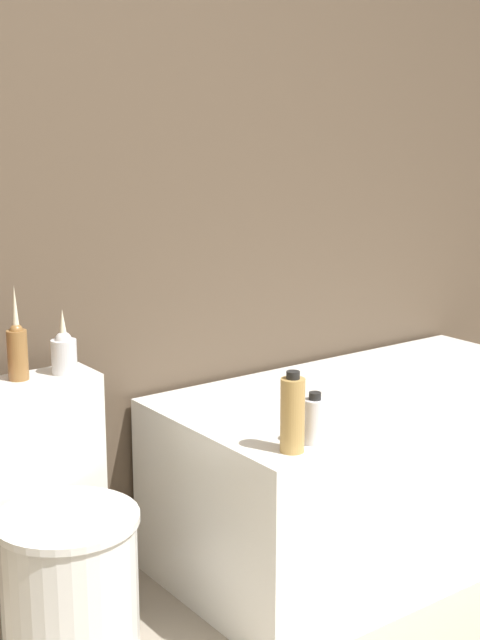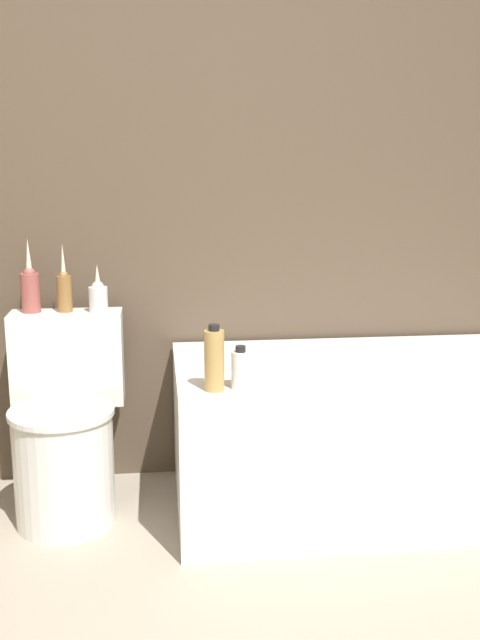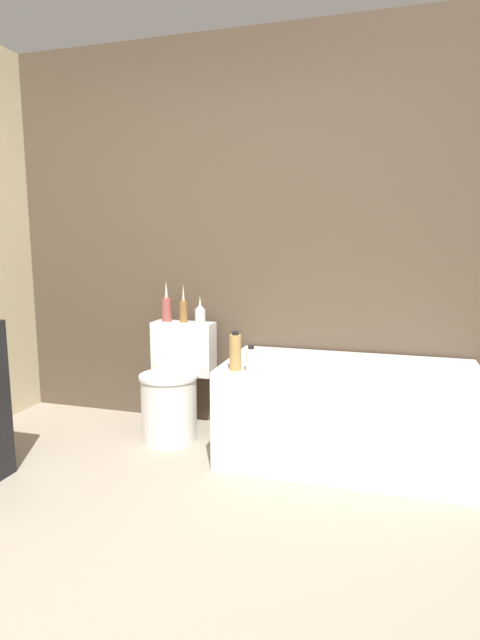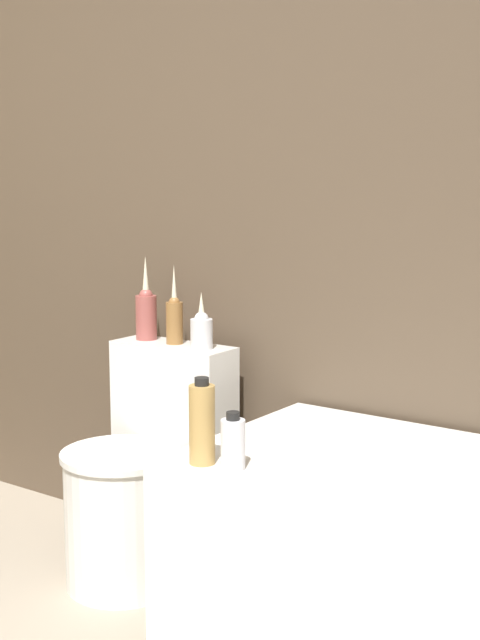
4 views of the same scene
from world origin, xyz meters
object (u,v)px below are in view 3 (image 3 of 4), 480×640
at_px(shampoo_bottle_short, 251,359).
at_px(bathtub, 348,413).
at_px(vase_silver, 184,309).
at_px(shampoo_bottle_tall, 235,352).
at_px(vase_gold, 167,307).
at_px(toilet, 174,389).
at_px(vase_bronze, 200,314).

bearing_deg(shampoo_bottle_short, bathtub, 27.66).
bearing_deg(vase_silver, bathtub, -12.62).
bearing_deg(shampoo_bottle_tall, vase_gold, 140.59).
relative_size(vase_gold, shampoo_bottle_tall, 1.29).
relative_size(vase_silver, shampoo_bottle_tall, 1.19).
xyz_separation_m(vase_gold, vase_silver, (0.13, -0.00, -0.01)).
distance_m(toilet, vase_bronze, 0.52).
distance_m(vase_bronze, shampoo_bottle_tall, 0.66).
distance_m(vase_gold, vase_bronze, 0.26).
bearing_deg(bathtub, shampoo_bottle_tall, -154.95).
relative_size(bathtub, shampoo_bottle_short, 10.03).
bearing_deg(bathtub, vase_silver, 167.38).
xyz_separation_m(toilet, vase_bronze, (0.13, 0.17, 0.48)).
xyz_separation_m(vase_gold, shampoo_bottle_short, (0.74, -0.53, -0.19)).
bearing_deg(shampoo_bottle_tall, bathtub, 25.05).
bearing_deg(shampoo_bottle_tall, vase_silver, 134.71).
height_order(vase_silver, vase_bronze, vase_silver).
height_order(vase_gold, vase_bronze, vase_gold).
distance_m(toilet, shampoo_bottle_short, 0.76).
distance_m(vase_bronze, shampoo_bottle_short, 0.72).
distance_m(vase_silver, vase_bronze, 0.13).
xyz_separation_m(bathtub, vase_gold, (-1.25, 0.26, 0.54)).
bearing_deg(vase_bronze, shampoo_bottle_short, -45.88).
bearing_deg(bathtub, vase_gold, 168.41).
bearing_deg(shampoo_bottle_short, vase_bronze, 134.12).
bearing_deg(vase_bronze, shampoo_bottle_tall, -52.04).
height_order(vase_gold, shampoo_bottle_short, vase_gold).
bearing_deg(vase_bronze, toilet, -126.62).
height_order(toilet, vase_silver, vase_silver).
xyz_separation_m(bathtub, shampoo_bottle_short, (-0.51, -0.27, 0.35)).
bearing_deg(shampoo_bottle_tall, toilet, 146.97).
height_order(vase_gold, shampoo_bottle_tall, vase_gold).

